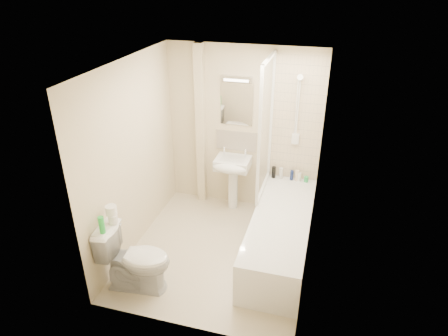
# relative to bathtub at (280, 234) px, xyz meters

# --- Properties ---
(floor) EXTENTS (2.50, 2.50, 0.00)m
(floor) POSITION_rel_bathtub_xyz_m (-0.75, -0.19, -0.29)
(floor) COLOR beige
(floor) RESTS_ON ground
(wall_back) EXTENTS (2.20, 0.02, 2.40)m
(wall_back) POSITION_rel_bathtub_xyz_m (-0.75, 1.06, 0.91)
(wall_back) COLOR beige
(wall_back) RESTS_ON ground
(wall_left) EXTENTS (0.02, 2.50, 2.40)m
(wall_left) POSITION_rel_bathtub_xyz_m (-1.85, -0.19, 0.91)
(wall_left) COLOR beige
(wall_left) RESTS_ON ground
(wall_right) EXTENTS (0.02, 2.50, 2.40)m
(wall_right) POSITION_rel_bathtub_xyz_m (0.35, -0.19, 0.91)
(wall_right) COLOR beige
(wall_right) RESTS_ON ground
(ceiling) EXTENTS (2.20, 2.50, 0.02)m
(ceiling) POSITION_rel_bathtub_xyz_m (-0.75, -0.19, 2.11)
(ceiling) COLOR white
(ceiling) RESTS_ON wall_back
(tile_back) EXTENTS (0.70, 0.01, 1.75)m
(tile_back) POSITION_rel_bathtub_xyz_m (0.00, 1.05, 1.14)
(tile_back) COLOR beige
(tile_back) RESTS_ON wall_back
(tile_right) EXTENTS (0.01, 2.10, 1.75)m
(tile_right) POSITION_rel_bathtub_xyz_m (0.34, 0.00, 1.14)
(tile_right) COLOR beige
(tile_right) RESTS_ON wall_right
(pipe_boxing) EXTENTS (0.12, 0.12, 2.40)m
(pipe_boxing) POSITION_rel_bathtub_xyz_m (-1.37, 1.00, 0.91)
(pipe_boxing) COLOR beige
(pipe_boxing) RESTS_ON ground
(splashback) EXTENTS (0.60, 0.02, 0.30)m
(splashback) POSITION_rel_bathtub_xyz_m (-0.85, 1.05, 0.74)
(splashback) COLOR beige
(splashback) RESTS_ON wall_back
(mirror) EXTENTS (0.46, 0.01, 0.60)m
(mirror) POSITION_rel_bathtub_xyz_m (-0.85, 1.05, 1.29)
(mirror) COLOR white
(mirror) RESTS_ON wall_back
(strip_light) EXTENTS (0.42, 0.07, 0.07)m
(strip_light) POSITION_rel_bathtub_xyz_m (-0.85, 1.03, 1.66)
(strip_light) COLOR silver
(strip_light) RESTS_ON wall_back
(bathtub) EXTENTS (0.70, 2.10, 0.55)m
(bathtub) POSITION_rel_bathtub_xyz_m (0.00, 0.00, 0.00)
(bathtub) COLOR white
(bathtub) RESTS_ON ground
(shower_screen) EXTENTS (0.04, 0.92, 1.80)m
(shower_screen) POSITION_rel_bathtub_xyz_m (-0.35, 0.61, 1.16)
(shower_screen) COLOR white
(shower_screen) RESTS_ON bathtub
(shower_fixture) EXTENTS (0.10, 0.16, 0.99)m
(shower_fixture) POSITION_rel_bathtub_xyz_m (-0.00, 1.00, 1.26)
(shower_fixture) COLOR white
(shower_fixture) RESTS_ON wall_back
(pedestal_sink) EXTENTS (0.49, 0.46, 0.95)m
(pedestal_sink) POSITION_rel_bathtub_xyz_m (-0.85, 0.82, 0.38)
(pedestal_sink) COLOR white
(pedestal_sink) RESTS_ON ground
(bottle_black_a) EXTENTS (0.06, 0.06, 0.17)m
(bottle_black_a) POSITION_rel_bathtub_xyz_m (-0.26, 0.97, 0.35)
(bottle_black_a) COLOR black
(bottle_black_a) RESTS_ON bathtub
(bottle_white_a) EXTENTS (0.06, 0.06, 0.17)m
(bottle_white_a) POSITION_rel_bathtub_xyz_m (-0.16, 0.97, 0.34)
(bottle_white_a) COLOR silver
(bottle_white_a) RESTS_ON bathtub
(bottle_blue) EXTENTS (0.05, 0.05, 0.15)m
(bottle_blue) POSITION_rel_bathtub_xyz_m (-0.00, 0.97, 0.33)
(bottle_blue) COLOR navy
(bottle_blue) RESTS_ON bathtub
(bottle_cream) EXTENTS (0.06, 0.06, 0.16)m
(bottle_cream) POSITION_rel_bathtub_xyz_m (0.07, 0.97, 0.34)
(bottle_cream) COLOR beige
(bottle_cream) RESTS_ON bathtub
(bottle_white_b) EXTENTS (0.06, 0.06, 0.13)m
(bottle_white_b) POSITION_rel_bathtub_xyz_m (0.10, 0.97, 0.32)
(bottle_white_b) COLOR white
(bottle_white_b) RESTS_ON bathtub
(bottle_green) EXTENTS (0.06, 0.06, 0.08)m
(bottle_green) POSITION_rel_bathtub_xyz_m (0.21, 0.97, 0.30)
(bottle_green) COLOR green
(bottle_green) RESTS_ON bathtub
(toilet) EXTENTS (0.61, 0.87, 0.79)m
(toilet) POSITION_rel_bathtub_xyz_m (-1.47, -1.04, 0.11)
(toilet) COLOR white
(toilet) RESTS_ON ground
(toilet_roll_lower) EXTENTS (0.10, 0.10, 0.10)m
(toilet_roll_lower) POSITION_rel_bathtub_xyz_m (-1.72, -0.99, 0.55)
(toilet_roll_lower) COLOR white
(toilet_roll_lower) RESTS_ON toilet
(toilet_roll_upper) EXTENTS (0.12, 0.12, 0.10)m
(toilet_roll_upper) POSITION_rel_bathtub_xyz_m (-1.73, -0.97, 0.66)
(toilet_roll_upper) COLOR white
(toilet_roll_upper) RESTS_ON toilet_roll_lower
(green_bottle) EXTENTS (0.06, 0.06, 0.20)m
(green_bottle) POSITION_rel_bathtub_xyz_m (-1.74, -1.18, 0.60)
(green_bottle) COLOR green
(green_bottle) RESTS_ON toilet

